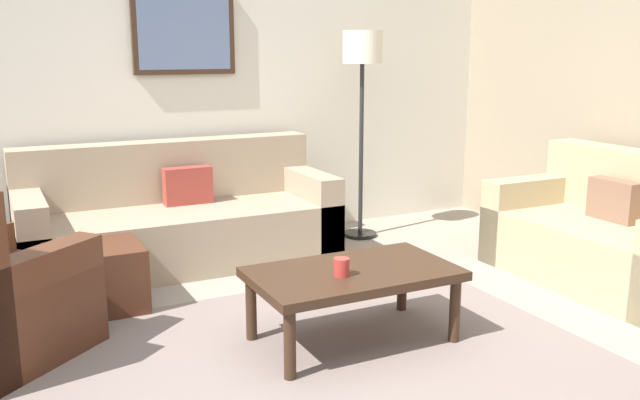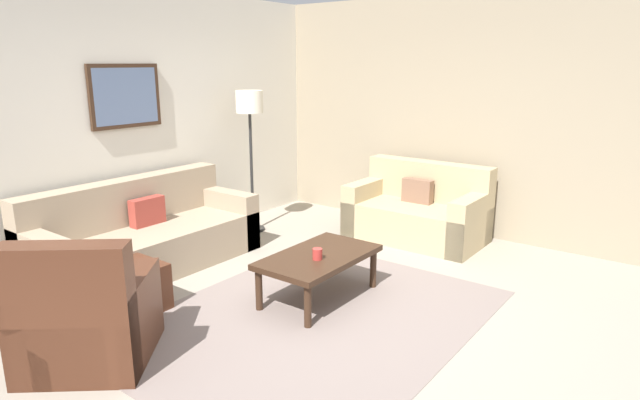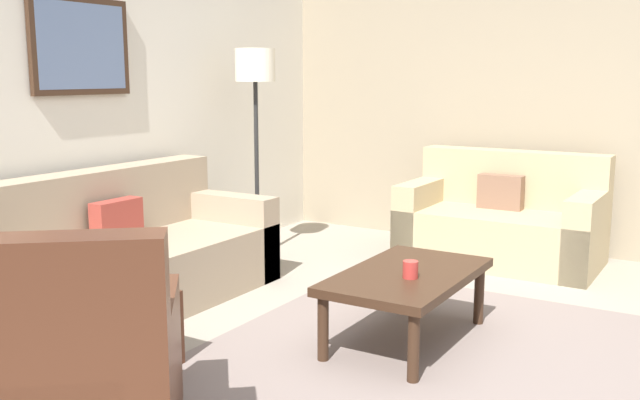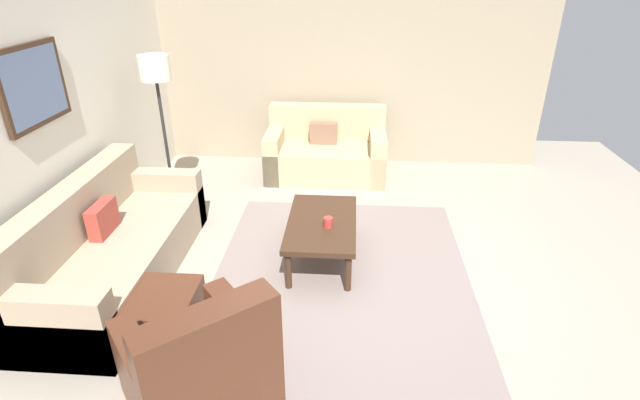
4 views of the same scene
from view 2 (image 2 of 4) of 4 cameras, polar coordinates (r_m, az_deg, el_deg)
The scene contains 12 objects.
ground_plane at distance 4.50m, azimuth -0.87°, elevation -12.47°, with size 8.00×8.00×0.00m, color gray.
rear_partition at distance 6.00m, azimuth -21.16°, elevation 7.38°, with size 6.00×0.12×2.80m, color silver.
stone_feature_panel at distance 6.67m, azimuth 15.19°, elevation 8.45°, with size 0.12×5.20×2.80m, color gray.
area_rug at distance 4.50m, azimuth -0.87°, elevation -12.42°, with size 3.03×2.32×0.01m, color slate.
couch_main at distance 5.76m, azimuth -18.26°, elevation -3.90°, with size 2.26×0.92×0.88m.
couch_loveseat at distance 6.49m, azimuth 10.46°, elevation -1.33°, with size 0.88×1.54×0.88m.
armchair_leather at distance 4.08m, azimuth -23.53°, elevation -11.89°, with size 1.13×1.13×0.95m.
ottoman at distance 4.83m, azimuth -19.99°, elevation -8.80°, with size 0.56×0.56×0.40m, color #4C2819.
coffee_table at distance 4.73m, azimuth -0.13°, elevation -6.33°, with size 1.10×0.64×0.41m.
cup at distance 4.58m, azimuth -0.27°, elevation -5.72°, with size 0.08×0.08×0.10m, color #B2332D.
lamp_standing at distance 6.50m, azimuth -7.43°, elevation 8.76°, with size 0.32×0.32×1.71m.
framed_artwork at distance 5.98m, azimuth -19.87°, elevation 10.29°, with size 0.81×0.04×0.65m.
Camera 2 is at (-3.17, -2.46, 2.03)m, focal length 30.28 mm.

